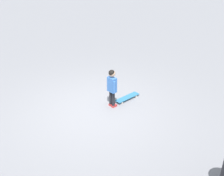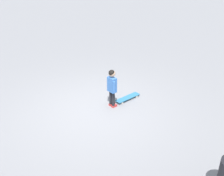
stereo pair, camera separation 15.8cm
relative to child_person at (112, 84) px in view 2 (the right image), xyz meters
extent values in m
plane|color=gray|center=(-0.01, -0.50, -0.66)|extent=(50.00, 50.00, 0.00)
cylinder|color=black|center=(-0.05, -0.01, -0.42)|extent=(0.08, 0.08, 0.42)
cube|color=#B73333|center=(-0.06, 0.02, -0.63)|extent=(0.11, 0.16, 0.05)
cylinder|color=black|center=(0.05, 0.01, -0.42)|extent=(0.08, 0.08, 0.42)
cube|color=#B73333|center=(0.05, 0.04, -0.63)|extent=(0.11, 0.16, 0.05)
cube|color=#386BB7|center=(0.00, 0.00, -0.01)|extent=(0.26, 0.19, 0.40)
cylinder|color=#386BB7|center=(-0.17, 0.06, -0.01)|extent=(0.06, 0.06, 0.32)
cylinder|color=#386BB7|center=(0.16, -0.03, -0.01)|extent=(0.06, 0.06, 0.32)
sphere|color=tan|center=(0.00, 0.00, 0.31)|extent=(0.17, 0.17, 0.17)
sphere|color=black|center=(0.00, -0.01, 0.32)|extent=(0.16, 0.16, 0.16)
cube|color=teal|center=(-0.12, 0.55, -0.59)|extent=(0.36, 0.81, 0.02)
cube|color=#B7B7BC|center=(-0.18, 0.82, -0.61)|extent=(0.11, 0.05, 0.02)
cube|color=#B7B7BC|center=(-0.06, 0.29, -0.61)|extent=(0.11, 0.05, 0.02)
cylinder|color=beige|center=(-0.26, 0.80, -0.63)|extent=(0.04, 0.06, 0.06)
cylinder|color=beige|center=(-0.11, 0.84, -0.63)|extent=(0.04, 0.06, 0.06)
cylinder|color=beige|center=(-0.13, 0.27, -0.63)|extent=(0.04, 0.06, 0.06)
cylinder|color=beige|center=(0.01, 0.30, -0.63)|extent=(0.04, 0.06, 0.06)
camera|label=1|loc=(5.47, -3.00, 3.14)|focal=43.57mm
camera|label=2|loc=(5.54, -2.86, 3.14)|focal=43.57mm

